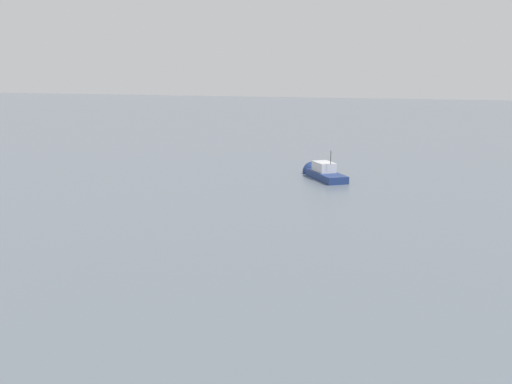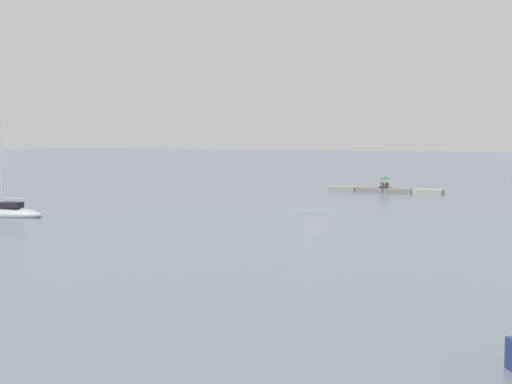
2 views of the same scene
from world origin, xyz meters
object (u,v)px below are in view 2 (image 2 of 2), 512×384
at_px(umbrella_open_green, 385,178).
at_px(sailboat_grey_mid, 8,213).
at_px(person_seated_brown_left, 387,186).
at_px(person_seated_grey_right, 382,186).

height_order(umbrella_open_green, sailboat_grey_mid, sailboat_grey_mid).
xyz_separation_m(umbrella_open_green, sailboat_grey_mid, (19.27, 35.97, -1.40)).
bearing_deg(sailboat_grey_mid, person_seated_brown_left, -42.27).
xyz_separation_m(person_seated_brown_left, umbrella_open_green, (0.27, -0.22, 0.87)).
distance_m(person_seated_grey_right, umbrella_open_green, 0.94).
bearing_deg(person_seated_brown_left, sailboat_grey_mid, 71.29).
height_order(person_seated_brown_left, sailboat_grey_mid, sailboat_grey_mid).
relative_size(umbrella_open_green, sailboat_grey_mid, 0.18).
distance_m(person_seated_brown_left, sailboat_grey_mid, 40.74).
height_order(person_seated_brown_left, person_seated_grey_right, same).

